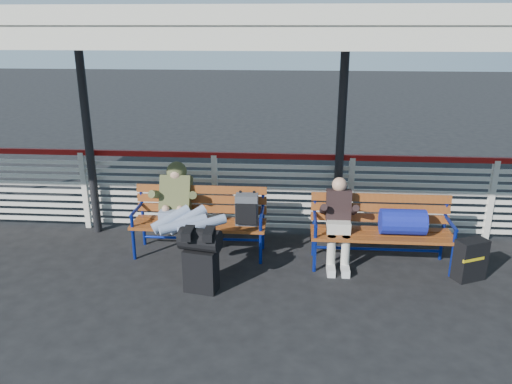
# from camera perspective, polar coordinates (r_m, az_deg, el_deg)

# --- Properties ---
(ground) EXTENTS (60.00, 60.00, 0.00)m
(ground) POSITION_cam_1_polar(r_m,az_deg,el_deg) (6.02, -7.41, -11.50)
(ground) COLOR black
(ground) RESTS_ON ground
(fence) EXTENTS (12.08, 0.08, 1.24)m
(fence) POSITION_cam_1_polar(r_m,az_deg,el_deg) (7.46, -4.71, 0.24)
(fence) COLOR silver
(fence) RESTS_ON ground
(canopy) EXTENTS (12.60, 3.60, 3.16)m
(canopy) POSITION_cam_1_polar(r_m,az_deg,el_deg) (6.06, -6.94, 18.82)
(canopy) COLOR silver
(canopy) RESTS_ON ground
(luggage_stack) EXTENTS (0.52, 0.35, 0.79)m
(luggage_stack) POSITION_cam_1_polar(r_m,az_deg,el_deg) (5.89, -6.36, -7.44)
(luggage_stack) COLOR black
(luggage_stack) RESTS_ON ground
(bench_left) EXTENTS (1.80, 0.56, 0.92)m
(bench_left) POSITION_cam_1_polar(r_m,az_deg,el_deg) (6.77, -5.11, -2.44)
(bench_left) COLOR #964B1D
(bench_left) RESTS_ON ground
(bench_right) EXTENTS (1.80, 0.56, 0.92)m
(bench_right) POSITION_cam_1_polar(r_m,az_deg,el_deg) (6.62, 15.18, -3.46)
(bench_right) COLOR #964B1D
(bench_right) RESTS_ON ground
(traveler_man) EXTENTS (0.94, 1.64, 0.77)m
(traveler_man) POSITION_cam_1_polar(r_m,az_deg,el_deg) (6.47, -8.34, -2.55)
(traveler_man) COLOR #92A4C5
(traveler_man) RESTS_ON ground
(companion_person) EXTENTS (0.32, 0.66, 1.15)m
(companion_person) POSITION_cam_1_polar(r_m,az_deg,el_deg) (6.52, 9.41, -3.35)
(companion_person) COLOR beige
(companion_person) RESTS_ON ground
(suitcase_side) EXTENTS (0.43, 0.36, 0.52)m
(suitcase_side) POSITION_cam_1_polar(r_m,az_deg,el_deg) (6.72, 23.28, -7.11)
(suitcase_side) COLOR black
(suitcase_side) RESTS_ON ground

